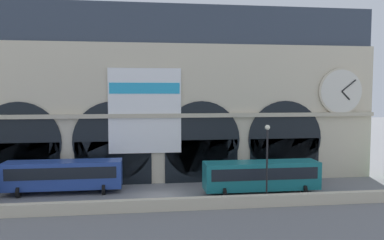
# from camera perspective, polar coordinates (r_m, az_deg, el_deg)

# --- Properties ---
(ground_plane) EXTENTS (200.00, 200.00, 0.00)m
(ground_plane) POSITION_cam_1_polar(r_m,az_deg,el_deg) (36.68, -4.66, -11.18)
(ground_plane) COLOR slate
(quay_parapet_wall) EXTENTS (90.00, 0.70, 0.99)m
(quay_parapet_wall) POSITION_cam_1_polar(r_m,az_deg,el_deg) (32.25, -4.24, -12.43)
(quay_parapet_wall) COLOR beige
(quay_parapet_wall) RESTS_ON ground
(station_building) EXTENTS (48.36, 5.25, 19.03)m
(station_building) POSITION_cam_1_polar(r_m,az_deg,el_deg) (42.78, -5.20, 3.49)
(station_building) COLOR beige
(station_building) RESTS_ON ground
(bus_midwest) EXTENTS (11.00, 3.25, 3.10)m
(bus_midwest) POSITION_cam_1_polar(r_m,az_deg,el_deg) (39.15, -18.54, -7.72)
(bus_midwest) COLOR #28479E
(bus_midwest) RESTS_ON ground
(bus_mideast) EXTENTS (11.00, 3.25, 3.10)m
(bus_mideast) POSITION_cam_1_polar(r_m,az_deg,el_deg) (37.48, 10.25, -8.09)
(bus_mideast) COLOR #19727A
(bus_mideast) RESTS_ON ground
(street_lamp_quayside) EXTENTS (0.44, 0.44, 6.90)m
(street_lamp_quayside) POSITION_cam_1_polar(r_m,az_deg,el_deg) (33.85, 11.10, -4.90)
(street_lamp_quayside) COLOR black
(street_lamp_quayside) RESTS_ON ground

